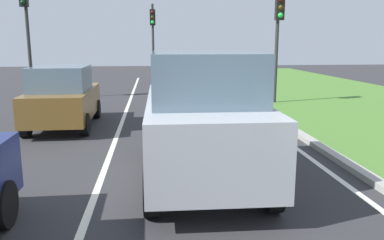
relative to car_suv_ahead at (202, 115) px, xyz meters
name	(u,v)px	position (x,y,z in m)	size (l,w,h in m)	color
ground_plane	(144,126)	(-1.12, 4.63, -1.17)	(60.00, 60.00, 0.00)	#2D2D30
lane_line_center	(120,126)	(-1.82, 4.63, -1.16)	(0.12, 32.00, 0.01)	silver
lane_line_right_edge	(263,123)	(2.48, 4.63, -1.16)	(0.12, 32.00, 0.01)	silver
curb_right	(279,121)	(2.98, 4.63, -1.11)	(0.24, 48.00, 0.12)	#9E9B93
car_suv_ahead	(202,115)	(0.00, 0.00, 0.00)	(2.04, 4.53, 2.28)	#B7BABF
car_hatchback_far	(63,97)	(-3.44, 4.75, -0.28)	(1.77, 3.72, 1.78)	brown
traffic_light_near_right	(278,28)	(4.03, 8.29, 1.81)	(0.32, 0.50, 4.31)	#2D2D2D
traffic_light_overhead_left	(26,18)	(-6.03, 10.52, 2.24)	(0.32, 0.50, 5.16)	#2D2D2D
traffic_light_far_median	(153,31)	(-0.77, 16.53, 1.92)	(0.32, 0.50, 4.61)	#2D2D2D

